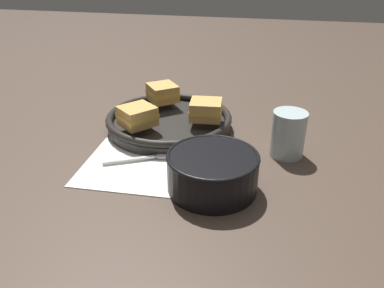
{
  "coord_description": "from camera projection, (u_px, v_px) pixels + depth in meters",
  "views": [
    {
      "loc": [
        0.17,
        -0.67,
        0.42
      ],
      "look_at": [
        0.01,
        0.04,
        0.04
      ],
      "focal_mm": 35.0,
      "sensor_mm": 36.0,
      "label": 1
    }
  ],
  "objects": [
    {
      "name": "ground_plane",
      "position": [
        184.0,
        168.0,
        0.81
      ],
      "size": [
        4.0,
        4.0,
        0.0
      ],
      "primitive_type": "plane",
      "color": "#47382D"
    },
    {
      "name": "napkin",
      "position": [
        143.0,
        165.0,
        0.81
      ],
      "size": [
        0.27,
        0.23,
        0.0
      ],
      "color": "white",
      "rests_on": "ground_plane"
    },
    {
      "name": "soup_bowl",
      "position": [
        213.0,
        170.0,
        0.72
      ],
      "size": [
        0.18,
        0.18,
        0.08
      ],
      "color": "black",
      "rests_on": "ground_plane"
    },
    {
      "name": "spoon",
      "position": [
        156.0,
        156.0,
        0.83
      ],
      "size": [
        0.16,
        0.09,
        0.01
      ],
      "rotation": [
        0.0,
        0.0,
        0.48
      ],
      "color": "silver",
      "rests_on": "napkin"
    },
    {
      "name": "skillet",
      "position": [
        169.0,
        121.0,
        0.97
      ],
      "size": [
        0.32,
        0.44,
        0.04
      ],
      "color": "black",
      "rests_on": "ground_plane"
    },
    {
      "name": "sandwich_near_left",
      "position": [
        206.0,
        110.0,
        0.93
      ],
      "size": [
        0.09,
        0.08,
        0.05
      ],
      "rotation": [
        0.0,
        0.0,
        7.96
      ],
      "color": "tan",
      "rests_on": "skillet"
    },
    {
      "name": "sandwich_near_right",
      "position": [
        163.0,
        93.0,
        1.04
      ],
      "size": [
        0.11,
        0.11,
        0.05
      ],
      "rotation": [
        0.0,
        0.0,
        10.11
      ],
      "color": "tan",
      "rests_on": "skillet"
    },
    {
      "name": "sandwich_far_left",
      "position": [
        137.0,
        116.0,
        0.89
      ],
      "size": [
        0.11,
        0.11,
        0.05
      ],
      "rotation": [
        0.0,
        0.0,
        11.88
      ],
      "color": "tan",
      "rests_on": "skillet"
    },
    {
      "name": "drinking_glass",
      "position": [
        288.0,
        134.0,
        0.83
      ],
      "size": [
        0.08,
        0.08,
        0.1
      ],
      "color": "silver",
      "rests_on": "ground_plane"
    }
  ]
}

